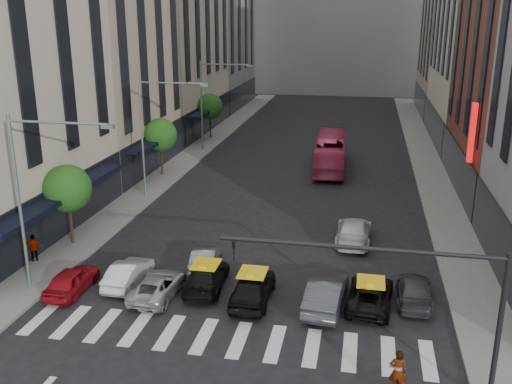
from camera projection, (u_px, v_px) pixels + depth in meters
The scene contains 27 objects.
ground at pixel (217, 358), 23.69m from camera, with size 160.00×160.00×0.00m, color black.
sidewalk_left at pixel (180, 164), 53.85m from camera, with size 3.00×96.00×0.15m, color slate.
sidewalk_right at pixel (432, 177), 49.67m from camera, with size 3.00×96.00×0.15m, color slate.
building_left_b at pixel (107, 33), 49.40m from camera, with size 8.00×16.00×24.00m, color tan.
building_left_d at pixel (216, 4), 83.15m from camera, with size 8.00×18.00×30.00m, color gray.
building_right_d at pixel (458, 11), 77.27m from camera, with size 8.00×18.00×28.00m, color tan.
tree_near at pixel (68, 189), 34.10m from camera, with size 2.88×2.88×4.95m.
tree_mid at pixel (160, 135), 49.09m from camera, with size 2.88×2.88×4.95m.
tree_far at pixel (210, 107), 64.07m from camera, with size 2.88×2.88×4.95m.
streetlamp_near at pixel (34, 182), 27.49m from camera, with size 5.38×0.25×9.00m.
streetlamp_mid at pixel (153, 122), 42.47m from camera, with size 5.38×0.25×9.00m.
streetlamp_far at pixel (210, 94), 57.46m from camera, with size 5.38×0.25×9.00m.
traffic_signal at pixel (419, 288), 20.01m from camera, with size 10.10×0.20×6.00m.
liberty_sign at pixel (472, 133), 38.33m from camera, with size 0.30×0.70×4.00m.
car_red at pixel (72, 280), 29.12m from camera, with size 1.55×3.86×1.32m, color maroon.
car_white_front at pixel (128, 273), 29.91m from camera, with size 1.37×3.92×1.29m, color silver.
car_silver at pixel (158, 286), 28.66m from camera, with size 1.94×4.20×1.17m, color #ACADB2.
taxi_left at pixel (206, 276), 29.51m from camera, with size 1.86×4.56×1.32m, color black.
taxi_center at pixel (253, 287), 28.11m from camera, with size 1.81×4.51×1.54m, color black.
car_grey_mid at pixel (326, 293), 27.54m from camera, with size 1.63×4.67×1.54m, color #393B40.
taxi_right at pixel (370, 294), 27.75m from camera, with size 2.06×4.46×1.24m, color black.
car_grey_curb at pixel (414, 290), 28.13m from camera, with size 1.71×4.21×1.22m, color #36383D.
car_row2_left at pixel (205, 258), 31.82m from camera, with size 1.31×3.75×1.24m, color gray.
car_row2_right at pixel (354, 231), 35.47m from camera, with size 2.07×5.09×1.48m, color silver.
bus at pixel (330, 152), 52.05m from camera, with size 2.61×11.15×3.10m, color #C13861.
rider at pixel (399, 354), 20.64m from camera, with size 0.65×0.42×1.77m, color gray.
pedestrian_far at pixel (34, 248), 32.35m from camera, with size 0.93×0.39×1.59m, color gray.
Camera 1 is at (5.50, -19.85, 13.68)m, focal length 40.00 mm.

